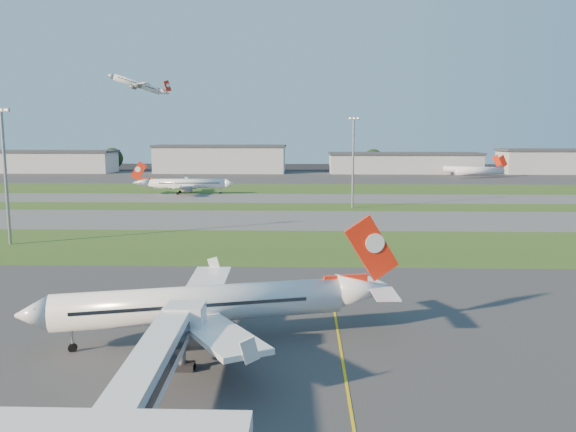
{
  "coord_description": "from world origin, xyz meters",
  "views": [
    {
      "loc": [
        1.44,
        -51.87,
        20.95
      ],
      "look_at": [
        -1.49,
        43.61,
        7.0
      ],
      "focal_mm": 35.0,
      "sensor_mm": 36.0,
      "label": 1
    }
  ],
  "objects_px": {
    "light_mast_centre": "(353,156)",
    "mini_jet_far": "(470,169)",
    "mini_jet_near": "(480,171)",
    "jet_bridge": "(143,380)",
    "light_mast_west": "(5,167)",
    "airliner_parked": "(205,304)",
    "airliner_taxiing": "(187,184)"
  },
  "relations": [
    {
      "from": "jet_bridge",
      "to": "airliner_taxiing",
      "type": "xyz_separation_m",
      "value": [
        -30.57,
        159.29,
        -0.38
      ]
    },
    {
      "from": "mini_jet_far",
      "to": "mini_jet_near",
      "type": "bearing_deg",
      "value": -61.74
    },
    {
      "from": "light_mast_west",
      "to": "light_mast_centre",
      "type": "height_order",
      "value": "same"
    },
    {
      "from": "light_mast_centre",
      "to": "jet_bridge",
      "type": "bearing_deg",
      "value": -101.38
    },
    {
      "from": "mini_jet_near",
      "to": "mini_jet_far",
      "type": "relative_size",
      "value": 1.04
    },
    {
      "from": "light_mast_centre",
      "to": "mini_jet_far",
      "type": "bearing_deg",
      "value": 61.15
    },
    {
      "from": "airliner_parked",
      "to": "light_mast_west",
      "type": "height_order",
      "value": "light_mast_west"
    },
    {
      "from": "airliner_parked",
      "to": "airliner_taxiing",
      "type": "height_order",
      "value": "airliner_parked"
    },
    {
      "from": "airliner_taxiing",
      "to": "light_mast_centre",
      "type": "xyz_separation_m",
      "value": [
        55.38,
        -36.05,
        11.19
      ]
    },
    {
      "from": "jet_bridge",
      "to": "light_mast_centre",
      "type": "distance_m",
      "value": 126.17
    },
    {
      "from": "jet_bridge",
      "to": "light_mast_centre",
      "type": "xyz_separation_m",
      "value": [
        24.81,
        123.24,
        10.81
      ]
    },
    {
      "from": "airliner_taxiing",
      "to": "airliner_parked",
      "type": "bearing_deg",
      "value": 99.19
    },
    {
      "from": "airliner_taxiing",
      "to": "mini_jet_near",
      "type": "bearing_deg",
      "value": -152.02
    },
    {
      "from": "jet_bridge",
      "to": "airliner_taxiing",
      "type": "relative_size",
      "value": 0.81
    },
    {
      "from": "jet_bridge",
      "to": "light_mast_centre",
      "type": "bearing_deg",
      "value": 78.62
    },
    {
      "from": "jet_bridge",
      "to": "airliner_parked",
      "type": "relative_size",
      "value": 0.77
    },
    {
      "from": "jet_bridge",
      "to": "mini_jet_far",
      "type": "bearing_deg",
      "value": 69.27
    },
    {
      "from": "jet_bridge",
      "to": "mini_jet_near",
      "type": "xyz_separation_m",
      "value": [
        95.35,
        236.22,
        -0.73
      ]
    },
    {
      "from": "mini_jet_near",
      "to": "jet_bridge",
      "type": "bearing_deg",
      "value": -129.58
    },
    {
      "from": "mini_jet_far",
      "to": "light_mast_west",
      "type": "bearing_deg",
      "value": -102.07
    },
    {
      "from": "light_mast_west",
      "to": "mini_jet_far",
      "type": "bearing_deg",
      "value": 52.58
    },
    {
      "from": "airliner_taxiing",
      "to": "mini_jet_near",
      "type": "relative_size",
      "value": 1.19
    },
    {
      "from": "jet_bridge",
      "to": "light_mast_west",
      "type": "height_order",
      "value": "light_mast_west"
    },
    {
      "from": "airliner_taxiing",
      "to": "light_mast_west",
      "type": "distance_m",
      "value": 93.87
    },
    {
      "from": "jet_bridge",
      "to": "mini_jet_far",
      "type": "height_order",
      "value": "mini_jet_far"
    },
    {
      "from": "light_mast_west",
      "to": "mini_jet_near",
      "type": "bearing_deg",
      "value": 50.25
    },
    {
      "from": "light_mast_centre",
      "to": "airliner_parked",
      "type": "bearing_deg",
      "value": -102.67
    },
    {
      "from": "light_mast_west",
      "to": "light_mast_centre",
      "type": "relative_size",
      "value": 1.0
    },
    {
      "from": "light_mast_centre",
      "to": "mini_jet_near",
      "type": "bearing_deg",
      "value": 58.02
    },
    {
      "from": "mini_jet_near",
      "to": "light_mast_centre",
      "type": "relative_size",
      "value": 1.08
    },
    {
      "from": "airliner_taxiing",
      "to": "light_mast_centre",
      "type": "bearing_deg",
      "value": 143.49
    },
    {
      "from": "light_mast_centre",
      "to": "light_mast_west",
      "type": "bearing_deg",
      "value": -141.34
    }
  ]
}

